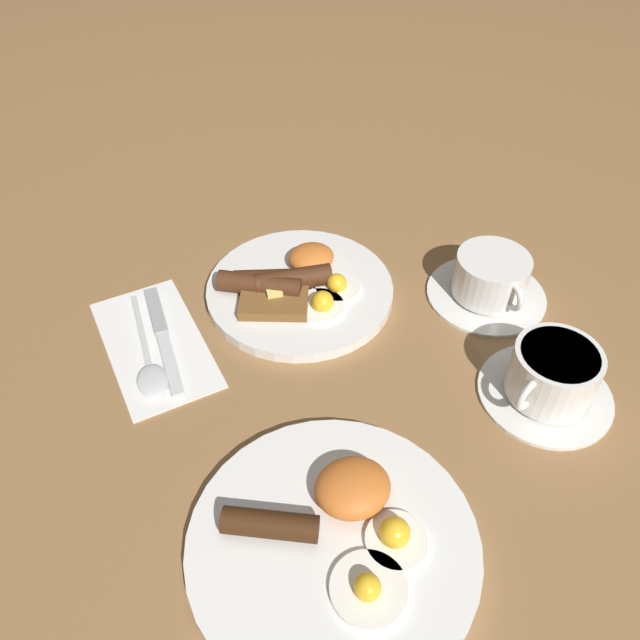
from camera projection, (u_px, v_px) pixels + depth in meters
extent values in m
plane|color=olive|center=(300.00, 294.00, 0.86)|extent=(3.00, 3.00, 0.00)
cylinder|color=white|center=(300.00, 290.00, 0.85)|extent=(0.25, 0.25, 0.01)
cylinder|color=white|center=(338.00, 287.00, 0.84)|extent=(0.06, 0.06, 0.01)
sphere|color=yellow|center=(337.00, 283.00, 0.83)|extent=(0.03, 0.03, 0.03)
cylinder|color=white|center=(320.00, 306.00, 0.81)|extent=(0.06, 0.06, 0.01)
sphere|color=yellow|center=(323.00, 302.00, 0.81)|extent=(0.03, 0.03, 0.03)
ellipsoid|color=orange|center=(311.00, 257.00, 0.87)|extent=(0.06, 0.06, 0.03)
cylinder|color=#482614|center=(260.00, 285.00, 0.83)|extent=(0.11, 0.08, 0.03)
cylinder|color=#422311|center=(273.00, 280.00, 0.84)|extent=(0.11, 0.06, 0.03)
cylinder|color=#452513|center=(293.00, 278.00, 0.84)|extent=(0.11, 0.04, 0.03)
cube|color=brown|center=(275.00, 297.00, 0.82)|extent=(0.11, 0.11, 0.01)
cube|color=#F4E072|center=(274.00, 291.00, 0.81)|extent=(0.02, 0.02, 0.01)
cylinder|color=white|center=(333.00, 544.00, 0.59)|extent=(0.28, 0.28, 0.01)
cylinder|color=white|center=(396.00, 540.00, 0.59)|extent=(0.06, 0.06, 0.01)
sphere|color=yellow|center=(395.00, 532.00, 0.58)|extent=(0.03, 0.03, 0.03)
cylinder|color=white|center=(369.00, 589.00, 0.55)|extent=(0.07, 0.07, 0.01)
sphere|color=yellow|center=(367.00, 587.00, 0.55)|extent=(0.03, 0.03, 0.03)
ellipsoid|color=orange|center=(353.00, 488.00, 0.61)|extent=(0.08, 0.07, 0.03)
cylinder|color=#3A1F0E|center=(270.00, 524.00, 0.59)|extent=(0.09, 0.07, 0.03)
cylinder|color=white|center=(486.00, 293.00, 0.85)|extent=(0.16, 0.16, 0.01)
cylinder|color=white|center=(491.00, 275.00, 0.83)|extent=(0.10, 0.10, 0.06)
cylinder|color=#56331E|center=(495.00, 259.00, 0.81)|extent=(0.09, 0.09, 0.00)
torus|color=white|center=(513.00, 296.00, 0.79)|extent=(0.01, 0.04, 0.04)
cylinder|color=white|center=(545.00, 393.00, 0.73)|extent=(0.16, 0.16, 0.01)
cylinder|color=white|center=(553.00, 373.00, 0.70)|extent=(0.10, 0.10, 0.06)
cylinder|color=#56331E|center=(560.00, 355.00, 0.68)|extent=(0.09, 0.09, 0.00)
torus|color=white|center=(529.00, 394.00, 0.68)|extent=(0.04, 0.02, 0.04)
cube|color=white|center=(154.00, 343.00, 0.79)|extent=(0.14, 0.23, 0.01)
cube|color=silver|center=(170.00, 363.00, 0.76)|extent=(0.02, 0.11, 0.00)
cube|color=#9E9EA3|center=(156.00, 311.00, 0.82)|extent=(0.02, 0.09, 0.01)
ellipsoid|color=silver|center=(153.00, 380.00, 0.74)|extent=(0.04, 0.05, 0.01)
cube|color=silver|center=(141.00, 329.00, 0.80)|extent=(0.01, 0.13, 0.00)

